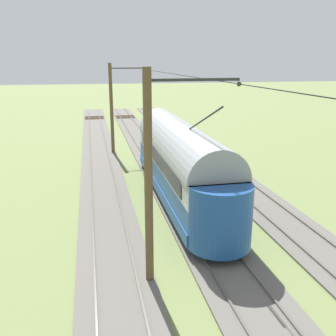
{
  "coord_description": "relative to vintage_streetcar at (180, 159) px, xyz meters",
  "views": [
    {
      "loc": [
        4.74,
        20.82,
        7.53
      ],
      "look_at": [
        0.58,
        0.85,
        1.68
      ],
      "focal_mm": 40.13,
      "sensor_mm": 36.0,
      "label": 1
    }
  ],
  "objects": [
    {
      "name": "track_adjacent_siding",
      "position": [
        0.0,
        -1.52,
        -2.2
      ],
      "size": [
        2.8,
        80.0,
        0.18
      ],
      "color": "#666059",
      "rests_on": "ground"
    },
    {
      "name": "track_streetcar_siding",
      "position": [
        -4.17,
        -1.52,
        -2.2
      ],
      "size": [
        2.8,
        80.0,
        0.18
      ],
      "color": "#666059",
      "rests_on": "ground"
    },
    {
      "name": "vintage_streetcar",
      "position": [
        0.0,
        0.0,
        0.0
      ],
      "size": [
        2.65,
        16.01,
        5.77
      ],
      "color": "#1E4C93",
      "rests_on": "ground"
    },
    {
      "name": "catenary_pole_mid_near",
      "position": [
        2.89,
        8.02,
        1.61
      ],
      "size": [
        3.2,
        0.28,
        7.36
      ],
      "color": "brown",
      "rests_on": "ground"
    },
    {
      "name": "track_third_siding",
      "position": [
        4.17,
        -1.52,
        -2.2
      ],
      "size": [
        2.8,
        80.0,
        0.18
      ],
      "color": "#666059",
      "rests_on": "ground"
    },
    {
      "name": "ground_plane",
      "position": [
        0.0,
        -1.21,
        -2.25
      ],
      "size": [
        220.0,
        220.0,
        0.0
      ],
      "primitive_type": "plane",
      "color": "olive"
    },
    {
      "name": "catenary_pole_foreground",
      "position": [
        2.89,
        -11.53,
        1.61
      ],
      "size": [
        3.2,
        0.28,
        7.36
      ],
      "color": "brown",
      "rests_on": "ground"
    },
    {
      "name": "overhead_wire_run",
      "position": [
        0.06,
        7.19,
        4.56
      ],
      "size": [
        3.0,
        43.11,
        0.18
      ],
      "color": "black",
      "rests_on": "ground"
    }
  ]
}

